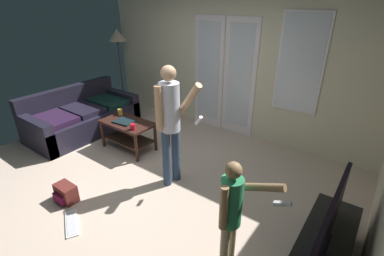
{
  "coord_description": "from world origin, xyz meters",
  "views": [
    {
      "loc": [
        2.45,
        -2.08,
        2.35
      ],
      "look_at": [
        0.74,
        0.25,
        0.98
      ],
      "focal_mm": 26.01,
      "sensor_mm": 36.0,
      "label": 1
    }
  ],
  "objects_px": {
    "person_child": "(232,211)",
    "floor_lamp": "(117,39)",
    "cup_by_laptop": "(120,112)",
    "laptop_closed": "(125,121)",
    "person_adult": "(170,117)",
    "coffee_table": "(128,129)",
    "backpack": "(66,193)",
    "leather_couch": "(82,117)",
    "flat_screen_tv": "(329,225)",
    "cup_near_edge": "(133,127)",
    "loose_keyboard": "(72,223)"
  },
  "relations": [
    {
      "from": "person_adult",
      "to": "loose_keyboard",
      "type": "height_order",
      "value": "person_adult"
    },
    {
      "from": "laptop_closed",
      "to": "cup_by_laptop",
      "type": "relative_size",
      "value": 3.01
    },
    {
      "from": "coffee_table",
      "to": "laptop_closed",
      "type": "bearing_deg",
      "value": -138.94
    },
    {
      "from": "leather_couch",
      "to": "person_child",
      "type": "bearing_deg",
      "value": -15.1
    },
    {
      "from": "person_child",
      "to": "cup_near_edge",
      "type": "xyz_separation_m",
      "value": [
        -2.22,
        0.92,
        -0.18
      ]
    },
    {
      "from": "backpack",
      "to": "floor_lamp",
      "type": "bearing_deg",
      "value": 126.09
    },
    {
      "from": "cup_by_laptop",
      "to": "laptop_closed",
      "type": "bearing_deg",
      "value": -28.87
    },
    {
      "from": "flat_screen_tv",
      "to": "leather_couch",
      "type": "bearing_deg",
      "value": 171.41
    },
    {
      "from": "person_adult",
      "to": "loose_keyboard",
      "type": "bearing_deg",
      "value": -107.35
    },
    {
      "from": "person_child",
      "to": "cup_near_edge",
      "type": "distance_m",
      "value": 2.41
    },
    {
      "from": "person_child",
      "to": "flat_screen_tv",
      "type": "bearing_deg",
      "value": 26.15
    },
    {
      "from": "floor_lamp",
      "to": "backpack",
      "type": "xyz_separation_m",
      "value": [
        1.94,
        -2.66,
        -1.42
      ]
    },
    {
      "from": "floor_lamp",
      "to": "flat_screen_tv",
      "type": "bearing_deg",
      "value": -22.6
    },
    {
      "from": "flat_screen_tv",
      "to": "cup_by_laptop",
      "type": "xyz_separation_m",
      "value": [
        -3.52,
        0.85,
        -0.15
      ]
    },
    {
      "from": "leather_couch",
      "to": "cup_near_edge",
      "type": "xyz_separation_m",
      "value": [
        1.51,
        -0.09,
        0.26
      ]
    },
    {
      "from": "cup_by_laptop",
      "to": "coffee_table",
      "type": "bearing_deg",
      "value": -22.66
    },
    {
      "from": "backpack",
      "to": "cup_by_laptop",
      "type": "xyz_separation_m",
      "value": [
        -0.7,
        1.53,
        0.43
      ]
    },
    {
      "from": "backpack",
      "to": "cup_by_laptop",
      "type": "relative_size",
      "value": 2.64
    },
    {
      "from": "leather_couch",
      "to": "coffee_table",
      "type": "bearing_deg",
      "value": 2.46
    },
    {
      "from": "coffee_table",
      "to": "backpack",
      "type": "xyz_separation_m",
      "value": [
        0.38,
        -1.4,
        -0.24
      ]
    },
    {
      "from": "cup_near_edge",
      "to": "cup_by_laptop",
      "type": "height_order",
      "value": "cup_by_laptop"
    },
    {
      "from": "coffee_table",
      "to": "floor_lamp",
      "type": "bearing_deg",
      "value": 141.05
    },
    {
      "from": "laptop_closed",
      "to": "coffee_table",
      "type": "bearing_deg",
      "value": 33.9
    },
    {
      "from": "flat_screen_tv",
      "to": "cup_near_edge",
      "type": "xyz_separation_m",
      "value": [
        -2.91,
        0.58,
        -0.16
      ]
    },
    {
      "from": "leather_couch",
      "to": "floor_lamp",
      "type": "xyz_separation_m",
      "value": [
        -0.35,
        1.32,
        1.25
      ]
    },
    {
      "from": "cup_by_laptop",
      "to": "flat_screen_tv",
      "type": "bearing_deg",
      "value": -13.62
    },
    {
      "from": "flat_screen_tv",
      "to": "cup_near_edge",
      "type": "relative_size",
      "value": 12.87
    },
    {
      "from": "person_child",
      "to": "loose_keyboard",
      "type": "relative_size",
      "value": 2.67
    },
    {
      "from": "flat_screen_tv",
      "to": "laptop_closed",
      "type": "bearing_deg",
      "value": 167.91
    },
    {
      "from": "person_adult",
      "to": "laptop_closed",
      "type": "distance_m",
      "value": 1.34
    },
    {
      "from": "leather_couch",
      "to": "coffee_table",
      "type": "xyz_separation_m",
      "value": [
        1.21,
        0.05,
        0.07
      ]
    },
    {
      "from": "laptop_closed",
      "to": "cup_by_laptop",
      "type": "bearing_deg",
      "value": 143.97
    },
    {
      "from": "person_child",
      "to": "floor_lamp",
      "type": "height_order",
      "value": "floor_lamp"
    },
    {
      "from": "coffee_table",
      "to": "flat_screen_tv",
      "type": "bearing_deg",
      "value": -12.66
    },
    {
      "from": "person_child",
      "to": "leather_couch",
      "type": "bearing_deg",
      "value": 164.9
    },
    {
      "from": "flat_screen_tv",
      "to": "loose_keyboard",
      "type": "bearing_deg",
      "value": -160.0
    },
    {
      "from": "leather_couch",
      "to": "laptop_closed",
      "type": "bearing_deg",
      "value": 1.24
    },
    {
      "from": "loose_keyboard",
      "to": "cup_near_edge",
      "type": "bearing_deg",
      "value": 108.77
    },
    {
      "from": "person_child",
      "to": "loose_keyboard",
      "type": "height_order",
      "value": "person_child"
    },
    {
      "from": "cup_near_edge",
      "to": "floor_lamp",
      "type": "bearing_deg",
      "value": 142.88
    },
    {
      "from": "person_child",
      "to": "backpack",
      "type": "xyz_separation_m",
      "value": [
        -2.14,
        -0.34,
        -0.61
      ]
    },
    {
      "from": "coffee_table",
      "to": "person_adult",
      "type": "height_order",
      "value": "person_adult"
    },
    {
      "from": "loose_keyboard",
      "to": "backpack",
      "type": "bearing_deg",
      "value": 154.14
    },
    {
      "from": "flat_screen_tv",
      "to": "cup_by_laptop",
      "type": "bearing_deg",
      "value": 166.38
    },
    {
      "from": "floor_lamp",
      "to": "cup_by_laptop",
      "type": "relative_size",
      "value": 16.24
    },
    {
      "from": "person_child",
      "to": "floor_lamp",
      "type": "xyz_separation_m",
      "value": [
        -4.08,
        2.32,
        0.81
      ]
    },
    {
      "from": "person_child",
      "to": "floor_lamp",
      "type": "bearing_deg",
      "value": 150.32
    },
    {
      "from": "floor_lamp",
      "to": "laptop_closed",
      "type": "relative_size",
      "value": 5.39
    },
    {
      "from": "flat_screen_tv",
      "to": "person_adult",
      "type": "height_order",
      "value": "person_adult"
    },
    {
      "from": "backpack",
      "to": "laptop_closed",
      "type": "distance_m",
      "value": 1.48
    }
  ]
}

